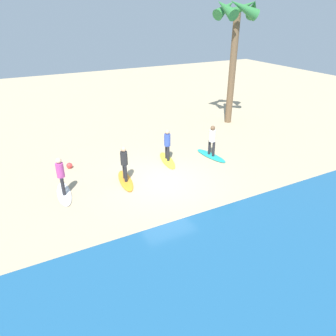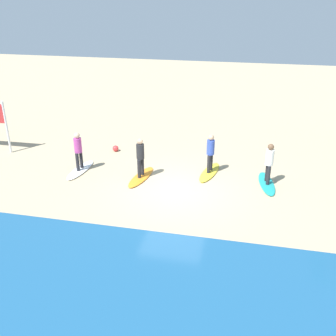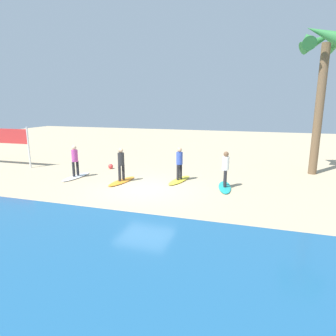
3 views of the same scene
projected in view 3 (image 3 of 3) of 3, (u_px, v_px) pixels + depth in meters
The scene contains 11 objects.
ground_plane at pixel (145, 189), 13.44m from camera, with size 60.00×60.00×0.00m, color tan.
surfboard_teal at pixel (225, 187), 13.58m from camera, with size 2.10×0.56×0.09m, color teal.
surfer_teal at pixel (226, 166), 13.37m from camera, with size 0.32×0.46×1.64m.
surfboard_yellow at pixel (179, 180), 14.80m from camera, with size 2.10×0.56×0.09m, color yellow.
surfer_yellow at pixel (179, 161), 14.58m from camera, with size 0.32×0.45×1.64m.
surfboard_orange at pixel (122, 181), 14.60m from camera, with size 2.10×0.56×0.09m, color orange.
surfer_orange at pixel (121, 162), 14.38m from camera, with size 0.32×0.46×1.64m.
surfboard_white at pixel (76, 177), 15.49m from camera, with size 2.10×0.56×0.09m, color white.
surfer_white at pixel (75, 158), 15.28m from camera, with size 0.32×0.46×1.64m.
palm_tree at pixel (325, 55), 14.96m from camera, with size 2.88×3.03×7.85m.
beach_ball at pixel (111, 166), 17.54m from camera, with size 0.29×0.29×0.29m, color #E53838.
Camera 3 is at (-4.88, 12.00, 3.89)m, focal length 31.06 mm.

